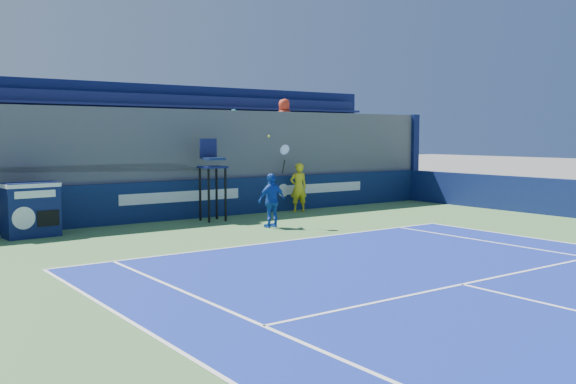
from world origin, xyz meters
TOP-DOWN VIEW (x-y plane):
  - ball_person at (4.09, 16.53)m, footprint 0.68×0.53m
  - back_hoarding at (0.00, 17.10)m, footprint 20.40×0.21m
  - match_clock at (-4.60, 16.20)m, footprint 1.37×0.82m
  - umpire_chair at (0.63, 16.23)m, footprint 0.72×0.72m
  - tennis_player at (1.28, 14.03)m, footprint 0.94×0.40m
  - stadium_seating at (0.01, 19.15)m, footprint 21.00×4.05m

SIDE VIEW (x-z plane):
  - back_hoarding at x=0.00m, z-range 0.00..1.20m
  - match_clock at x=-4.60m, z-range 0.04..1.44m
  - tennis_player at x=1.28m, z-range -0.51..2.06m
  - ball_person at x=4.09m, z-range 0.01..1.65m
  - umpire_chair at x=0.63m, z-range 0.29..2.77m
  - stadium_seating at x=0.01m, z-range -0.37..4.03m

